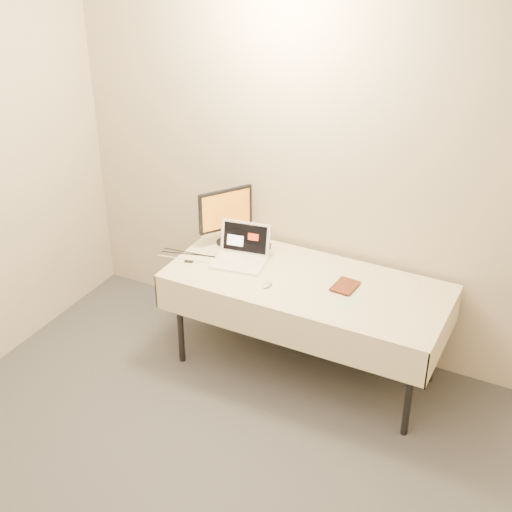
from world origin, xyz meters
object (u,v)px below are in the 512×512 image
at_px(table, 307,289).
at_px(book, 336,272).
at_px(monitor, 226,212).
at_px(laptop, 241,253).

distance_m(table, book, 0.24).
bearing_deg(table, monitor, 163.50).
bearing_deg(laptop, table, -14.08).
xyz_separation_m(laptop, book, (0.69, -0.00, 0.04)).
height_order(table, book, book).
distance_m(monitor, book, 0.94).
bearing_deg(laptop, book, -9.71).
xyz_separation_m(monitor, book, (0.91, -0.18, -0.15)).
height_order(laptop, book, laptop).
bearing_deg(laptop, monitor, 132.08).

